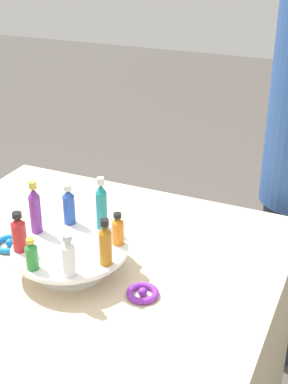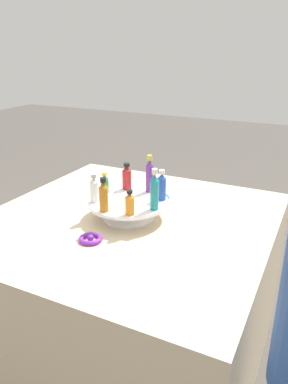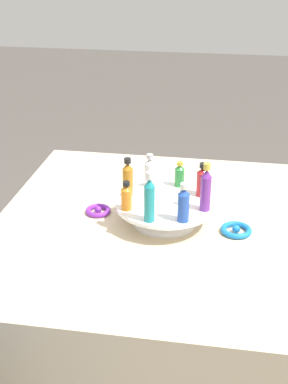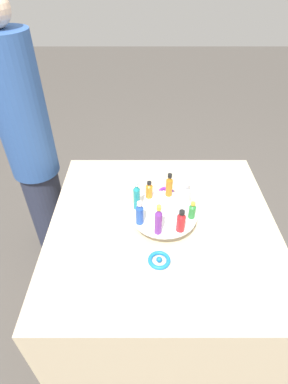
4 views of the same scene
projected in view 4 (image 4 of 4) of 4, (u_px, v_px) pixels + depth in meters
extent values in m
plane|color=#4C4742|center=(158.00, 302.00, 1.86)|extent=(12.00, 12.00, 0.00)
cube|color=beige|center=(160.00, 268.00, 1.64)|extent=(1.07, 1.07, 0.70)
cylinder|color=white|center=(163.00, 222.00, 1.41)|extent=(0.20, 0.20, 0.01)
cylinder|color=white|center=(163.00, 218.00, 1.39)|extent=(0.10, 0.10, 0.05)
cylinder|color=white|center=(164.00, 213.00, 1.37)|extent=(0.31, 0.31, 0.01)
cylinder|color=#AD6B19|center=(169.00, 188.00, 1.43)|extent=(0.03, 0.03, 0.09)
cone|color=#AD6B19|center=(170.00, 179.00, 1.40)|extent=(0.03, 0.03, 0.02)
cylinder|color=black|center=(170.00, 176.00, 1.39)|extent=(0.02, 0.02, 0.02)
cylinder|color=orange|center=(149.00, 192.00, 1.43)|extent=(0.03, 0.03, 0.06)
cone|color=orange|center=(149.00, 185.00, 1.40)|extent=(0.03, 0.03, 0.01)
cylinder|color=black|center=(149.00, 183.00, 1.40)|extent=(0.02, 0.02, 0.01)
cylinder|color=teal|center=(137.00, 199.00, 1.36)|extent=(0.03, 0.03, 0.11)
cone|color=teal|center=(137.00, 187.00, 1.31)|extent=(0.03, 0.03, 0.02)
cylinder|color=silver|center=(136.00, 183.00, 1.30)|extent=(0.02, 0.02, 0.02)
cylinder|color=#234CAD|center=(140.00, 216.00, 1.29)|extent=(0.03, 0.03, 0.08)
cone|color=#234CAD|center=(140.00, 207.00, 1.26)|extent=(0.03, 0.03, 0.02)
cylinder|color=silver|center=(140.00, 204.00, 1.25)|extent=(0.02, 0.02, 0.02)
cylinder|color=#702D93|center=(158.00, 223.00, 1.24)|extent=(0.03, 0.03, 0.11)
cone|color=#702D93|center=(159.00, 212.00, 1.20)|extent=(0.03, 0.03, 0.02)
cylinder|color=gold|center=(159.00, 208.00, 1.18)|extent=(0.02, 0.02, 0.02)
cylinder|color=#B21E23|center=(181.00, 223.00, 1.26)|extent=(0.04, 0.04, 0.08)
cone|color=#B21E23|center=(182.00, 215.00, 1.23)|extent=(0.04, 0.04, 0.02)
cylinder|color=black|center=(182.00, 212.00, 1.22)|extent=(0.02, 0.02, 0.01)
cylinder|color=#288438|center=(192.00, 212.00, 1.32)|extent=(0.03, 0.03, 0.06)
cone|color=#288438|center=(193.00, 206.00, 1.30)|extent=(0.03, 0.03, 0.01)
cylinder|color=gold|center=(193.00, 204.00, 1.29)|extent=(0.02, 0.02, 0.01)
cylinder|color=silver|center=(187.00, 196.00, 1.39)|extent=(0.03, 0.03, 0.08)
cone|color=silver|center=(187.00, 188.00, 1.36)|extent=(0.03, 0.03, 0.02)
cylinder|color=#B2B2B7|center=(188.00, 186.00, 1.35)|extent=(0.02, 0.02, 0.01)
torus|color=blue|center=(159.00, 260.00, 1.24)|extent=(0.09, 0.09, 0.02)
sphere|color=blue|center=(159.00, 260.00, 1.24)|extent=(0.02, 0.02, 0.02)
torus|color=purple|center=(166.00, 192.00, 1.58)|extent=(0.08, 0.08, 0.02)
sphere|color=purple|center=(166.00, 191.00, 1.58)|extent=(0.02, 0.02, 0.02)
cylinder|color=#282D42|center=(48.00, 211.00, 2.01)|extent=(0.23, 0.23, 0.67)
cylinder|color=#2D5193|center=(20.00, 111.00, 1.56)|extent=(0.27, 0.27, 0.76)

